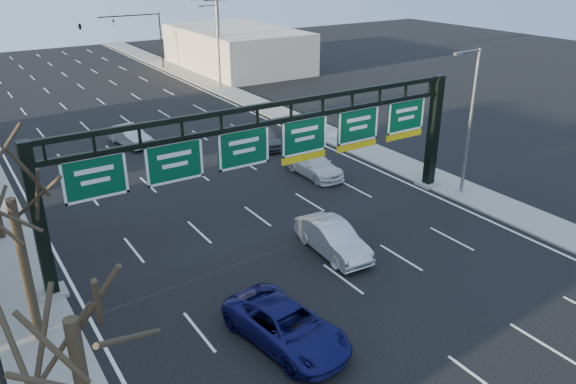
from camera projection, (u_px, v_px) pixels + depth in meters
ground at (371, 299)px, 24.72m from camera, size 160.00×160.00×0.00m
sidewalk_right at (331, 135)px, 46.49m from camera, size 3.00×120.00×0.12m
lane_markings at (188, 165)px, 40.15m from camera, size 21.60×120.00×0.01m
sign_gantry at (277, 149)px, 29.14m from camera, size 24.60×1.20×7.20m
building_right_distant at (237, 48)px, 72.25m from camera, size 12.00×20.00×5.00m
tree_near at (63, 281)px, 12.30m from camera, size 3.60×3.60×8.86m
tree_gantry at (4, 171)px, 19.39m from camera, size 3.60×3.60×8.48m
streetlight_near at (470, 115)px, 33.54m from camera, size 2.15×0.22×9.00m
streetlight_far at (217, 43)px, 59.77m from camera, size 2.15×0.22×9.00m
traffic_signal_mast at (111, 28)px, 67.80m from camera, size 10.16×0.54×7.00m
car_blue_suv at (286, 326)px, 21.69m from camera, size 3.41×5.96×1.57m
car_silver_sedan at (333, 238)px, 28.23m from camera, size 1.98×4.98×1.61m
car_white_wagon at (314, 165)px, 38.11m from camera, size 2.10×5.02×1.45m
car_grey_far at (265, 138)px, 43.63m from camera, size 2.44×4.60×1.49m
car_silver_distant at (130, 136)px, 44.00m from camera, size 2.41×4.86×1.53m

